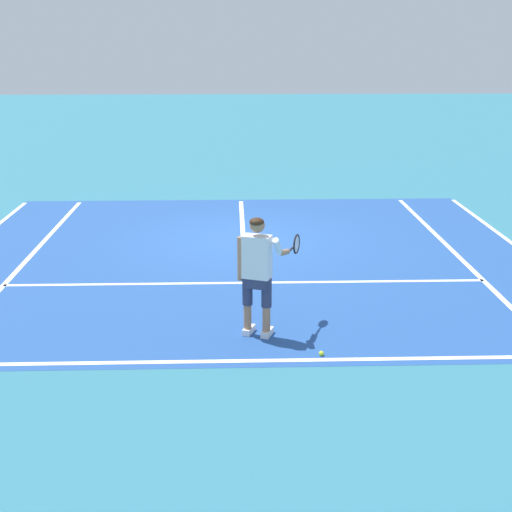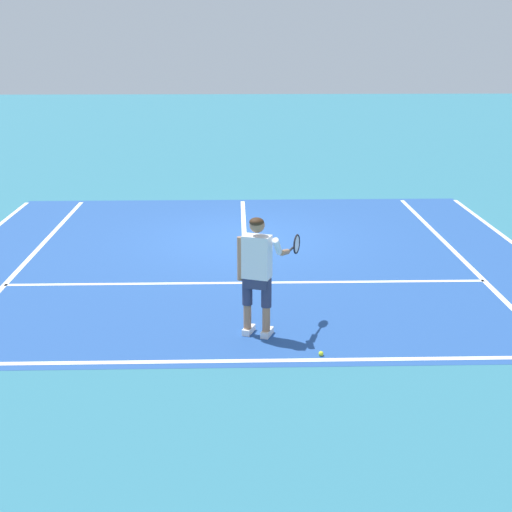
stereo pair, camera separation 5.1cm
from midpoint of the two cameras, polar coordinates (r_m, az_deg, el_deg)
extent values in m
plane|color=teal|center=(15.06, -1.12, 1.37)|extent=(80.00, 80.00, 0.00)
cube|color=#234C93|center=(13.92, -1.05, 0.07)|extent=(10.98, 9.91, 0.00)
cube|color=white|center=(9.47, -0.60, -8.28)|extent=(10.98, 0.10, 0.01)
cube|color=white|center=(12.36, -0.93, -2.13)|extent=(8.23, 0.10, 0.01)
cube|color=white|center=(15.42, -1.13, 1.75)|extent=(0.10, 6.40, 0.01)
cube|color=white|center=(14.46, -17.57, -0.08)|extent=(0.10, 9.51, 0.01)
cube|color=white|center=(14.57, 15.36, 0.23)|extent=(0.10, 9.51, 0.01)
cube|color=white|center=(10.30, -0.74, -5.87)|extent=(0.20, 0.30, 0.09)
cube|color=white|center=(10.22, 0.75, -6.07)|extent=(0.20, 0.30, 0.09)
cylinder|color=#A37556|center=(10.18, -0.82, -4.78)|extent=(0.11, 0.11, 0.36)
cylinder|color=#2D3351|center=(10.05, -0.83, -2.74)|extent=(0.14, 0.14, 0.41)
cylinder|color=#A37556|center=(10.10, 0.68, -4.97)|extent=(0.11, 0.11, 0.36)
cylinder|color=#2D3351|center=(9.96, 0.69, -2.92)|extent=(0.14, 0.14, 0.41)
cube|color=#2D3351|center=(9.95, -0.07, -1.94)|extent=(0.39, 0.31, 0.20)
cube|color=white|center=(9.85, -0.07, -0.06)|extent=(0.43, 0.34, 0.60)
cylinder|color=#A37556|center=(9.94, -1.38, -0.21)|extent=(0.09, 0.09, 0.62)
cylinder|color=white|center=(9.81, 1.56, 0.77)|extent=(0.18, 0.28, 0.29)
cylinder|color=#A37556|center=(10.03, 2.13, 0.30)|extent=(0.18, 0.30, 0.14)
sphere|color=#A37556|center=(9.73, -0.05, 2.46)|extent=(0.21, 0.21, 0.21)
ellipsoid|color=#382314|center=(9.70, -0.09, 2.72)|extent=(0.26, 0.26, 0.12)
cylinder|color=#232326|center=(10.23, 2.57, 0.46)|extent=(0.10, 0.20, 0.03)
cylinder|color=black|center=(10.37, 2.80, 0.69)|extent=(0.06, 0.10, 0.02)
torus|color=black|center=(10.54, 3.08, 0.95)|extent=(0.13, 0.29, 0.30)
cylinder|color=silver|center=(10.54, 3.08, 0.95)|extent=(0.09, 0.23, 0.25)
sphere|color=#CCE02D|center=(9.64, 5.04, -7.67)|extent=(0.07, 0.07, 0.07)
camera|label=1|loc=(0.03, -90.14, -0.04)|focal=50.61mm
camera|label=2|loc=(0.03, 89.86, 0.04)|focal=50.61mm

